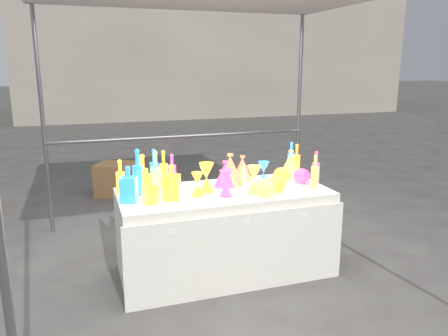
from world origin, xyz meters
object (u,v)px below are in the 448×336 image
object	(u,v)px
cardboard_box_closed	(120,179)
hourglass_0	(197,184)
decanter_0	(172,182)
lampshade_0	(230,169)
bottle_0	(120,177)
display_table	(224,232)
globe_0	(277,185)

from	to	relation	value
cardboard_box_closed	hourglass_0	xyz separation A→B (m)	(0.39, -2.81, 0.62)
decanter_0	lampshade_0	bearing A→B (deg)	48.67
bottle_0	decanter_0	world-z (taller)	same
display_table	hourglass_0	size ratio (longest dim) A/B	9.22
cardboard_box_closed	bottle_0	bearing A→B (deg)	-72.34
decanter_0	globe_0	distance (m)	0.90
display_table	decanter_0	xyz separation A→B (m)	(-0.48, -0.10, 0.52)
display_table	lampshade_0	world-z (taller)	lampshade_0
bottle_0	lampshade_0	distance (m)	0.96
lampshade_0	globe_0	bearing A→B (deg)	-41.61
hourglass_0	lampshade_0	size ratio (longest dim) A/B	0.70
cardboard_box_closed	lampshade_0	bearing A→B (deg)	-51.24
decanter_0	hourglass_0	world-z (taller)	decanter_0
display_table	bottle_0	size ratio (longest dim) A/B	6.31
display_table	lampshade_0	xyz separation A→B (m)	(0.11, 0.18, 0.52)
hourglass_0	decanter_0	bearing A→B (deg)	-170.79
cardboard_box_closed	lampshade_0	size ratio (longest dim) A/B	2.20
hourglass_0	lampshade_0	xyz separation A→B (m)	(0.37, 0.25, 0.04)
display_table	globe_0	world-z (taller)	globe_0
globe_0	bottle_0	bearing A→B (deg)	163.44
globe_0	lampshade_0	size ratio (longest dim) A/B	0.54
decanter_0	globe_0	size ratio (longest dim) A/B	1.89
cardboard_box_closed	lampshade_0	world-z (taller)	lampshade_0
bottle_0	lampshade_0	size ratio (longest dim) A/B	1.02
globe_0	lampshade_0	xyz separation A→B (m)	(-0.30, 0.34, 0.08)
bottle_0	hourglass_0	size ratio (longest dim) A/B	1.46
cardboard_box_closed	globe_0	distance (m)	3.15
display_table	lampshade_0	size ratio (longest dim) A/B	6.47
display_table	bottle_0	bearing A→B (deg)	166.13
hourglass_0	cardboard_box_closed	bearing A→B (deg)	97.91
globe_0	decanter_0	bearing A→B (deg)	175.96
cardboard_box_closed	hourglass_0	size ratio (longest dim) A/B	3.13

